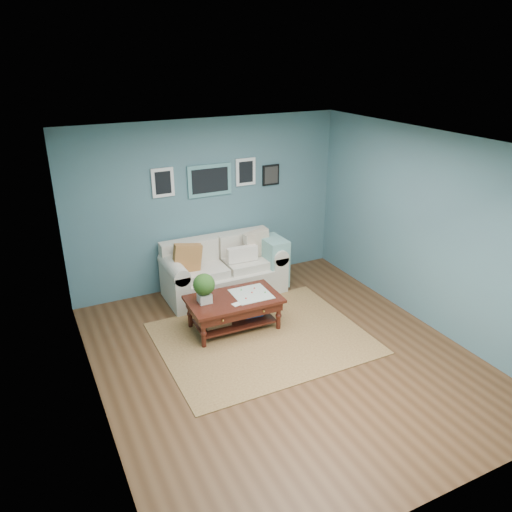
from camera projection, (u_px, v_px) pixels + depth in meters
room_shell at (283, 258)px, 5.92m from camera, size 5.00×5.02×2.70m
area_rug at (263, 338)px, 6.80m from camera, size 2.72×2.18×0.01m
loveseat at (228, 269)px, 7.96m from camera, size 1.93×0.87×0.99m
coffee_table at (229, 304)px, 6.88m from camera, size 1.29×0.78×0.89m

